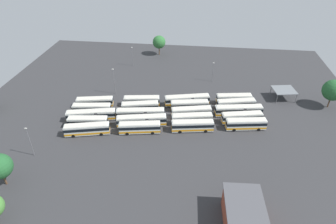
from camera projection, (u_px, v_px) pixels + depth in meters
The scene contains 29 objects.
ground_plane at pixel (166, 117), 91.43m from camera, with size 126.77×126.77×0.00m, color #333335.
bus_row0_slot0 at pixel (234, 99), 97.47m from camera, with size 11.90×4.22×3.41m.
bus_row0_slot1 at pixel (236, 104), 94.66m from camera, with size 12.72×5.09×3.41m.
bus_row0_slot2 at pixel (239, 110), 91.54m from camera, with size 15.00×4.88×3.41m.
bus_row0_slot3 at pixel (242, 117), 88.28m from camera, with size 12.57×4.92×3.41m.
bus_row0_slot4 at pixel (246, 124), 85.44m from camera, with size 12.04×4.26×3.41m.
bus_row1_slot0 at pixel (187, 100), 96.87m from camera, with size 14.97×5.75×3.41m.
bus_row1_slot1 at pixel (189, 105), 94.01m from camera, with size 12.33×4.59×3.41m.
bus_row1_slot2 at pixel (191, 112), 90.70m from camera, with size 12.66×5.04×3.41m.
bus_row1_slot3 at pixel (192, 119), 87.67m from camera, with size 12.49×4.74×3.41m.
bus_row1_slot4 at pixel (192, 126), 84.75m from camera, with size 12.44×4.39×3.41m.
bus_row2_slot0 at pixel (142, 101), 96.29m from camera, with size 11.94×4.06×3.41m.
bus_row2_slot1 at pixel (140, 107), 93.27m from camera, with size 11.99×4.80×3.41m.
bus_row2_slot2 at pixel (141, 114), 90.00m from camera, with size 15.00×4.65×3.41m.
bus_row2_slot3 at pixel (142, 121), 86.91m from camera, with size 15.00×5.25×3.41m.
bus_row2_slot4 at pixel (140, 127), 84.00m from camera, with size 12.16×4.43×3.41m.
bus_row3_slot0 at pixel (95, 102), 95.67m from camera, with size 12.03×4.63×3.41m.
bus_row3_slot1 at pixel (92, 109), 92.34m from camera, with size 12.16×3.93×3.41m.
bus_row3_slot2 at pixel (91, 115), 89.35m from camera, with size 14.99×5.50×3.41m.
bus_row3_slot3 at pixel (88, 122), 86.33m from camera, with size 11.85×3.84×3.41m.
bus_row3_slot4 at pixel (87, 129), 83.32m from camera, with size 12.96×5.27×3.41m.
depot_building at pixel (243, 214), 57.74m from camera, with size 8.29×11.39×6.06m.
maintenance_shelter at pixel (284, 90), 99.30m from camera, with size 8.24×7.68×3.52m.
lamp_post_far_corner at pixel (132, 56), 121.33m from camera, with size 0.56×0.28×8.24m.
lamp_post_mid_lot at pixel (114, 81), 101.07m from camera, with size 0.56×0.28×9.66m.
lamp_post_near_entrance at pixel (30, 141), 74.08m from camera, with size 0.56×0.28×8.94m.
lamp_post_by_building at pixel (213, 71), 109.56m from camera, with size 0.56×0.28×7.76m.
tree_east_edge at pixel (333, 90), 92.98m from camera, with size 6.85×6.85×9.83m.
tree_west_edge at pixel (159, 42), 130.73m from camera, with size 5.78×5.78×8.89m.
Camera 1 is at (-9.50, 74.65, 51.97)m, focal length 31.07 mm.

